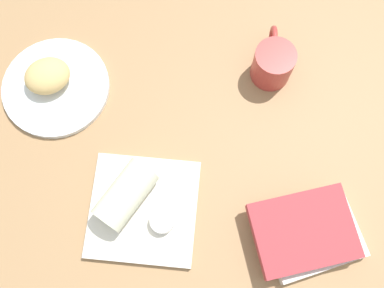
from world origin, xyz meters
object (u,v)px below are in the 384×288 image
object	(u,v)px
scone_pastry	(47,76)
sauce_cup	(162,222)
round_plate	(56,87)
coffee_mug	(273,63)
square_plate	(143,209)
breakfast_wrap	(125,195)
book_stack	(307,233)

from	to	relation	value
scone_pastry	sauce_cup	distance (cm)	40.18
round_plate	coffee_mug	distance (cm)	48.17
square_plate	breakfast_wrap	xyz separation A→B (cm)	(3.06, -2.41, 4.24)
breakfast_wrap	book_stack	distance (cm)	36.72
square_plate	sauce_cup	world-z (taller)	sauce_cup
breakfast_wrap	coffee_mug	distance (cm)	42.31
coffee_mug	book_stack	bearing A→B (deg)	94.47
round_plate	square_plate	distance (cm)	33.98
scone_pastry	breakfast_wrap	bearing A→B (deg)	120.97
sauce_cup	breakfast_wrap	distance (cm)	9.05
square_plate	book_stack	world-z (taller)	book_stack
square_plate	book_stack	bearing A→B (deg)	167.70
sauce_cup	breakfast_wrap	xyz separation A→B (cm)	(6.90, -5.42, 2.22)
square_plate	book_stack	distance (cm)	33.18
sauce_cup	scone_pastry	bearing A→B (deg)	-54.56
scone_pastry	coffee_mug	xyz separation A→B (cm)	(-48.95, 0.28, 0.42)
round_plate	square_plate	xyz separation A→B (cm)	(-18.51, 28.50, 0.10)
scone_pastry	breakfast_wrap	distance (cm)	31.85
round_plate	scone_pastry	distance (cm)	3.74
square_plate	coffee_mug	size ratio (longest dim) A/B	1.60
round_plate	sauce_cup	size ratio (longest dim) A/B	4.90
sauce_cup	breakfast_wrap	bearing A→B (deg)	-38.15
square_plate	sauce_cup	distance (cm)	5.27
round_plate	sauce_cup	distance (cm)	38.68
square_plate	coffee_mug	xyz separation A→B (cm)	(-29.50, -29.42, 3.73)
sauce_cup	book_stack	size ratio (longest dim) A/B	0.21
round_plate	scone_pastry	world-z (taller)	scone_pastry
scone_pastry	book_stack	bearing A→B (deg)	144.64
scone_pastry	square_plate	xyz separation A→B (cm)	(-19.45, 29.71, -3.31)
sauce_cup	breakfast_wrap	world-z (taller)	breakfast_wrap
book_stack	breakfast_wrap	bearing A→B (deg)	-14.96
book_stack	coffee_mug	size ratio (longest dim) A/B	1.73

